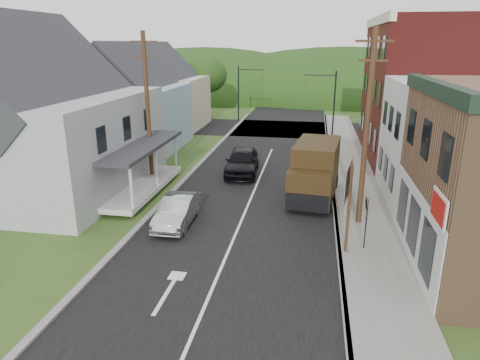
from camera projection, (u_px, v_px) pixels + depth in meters
The scene contains 24 objects.
ground at pixel (230, 248), 18.17m from camera, with size 120.00×120.00×0.00m, color #2D4719.
road at pixel (260, 178), 27.55m from camera, with size 9.00×90.00×0.02m, color black.
cross_road at pixel (281, 129), 43.50m from camera, with size 60.00×9.00×0.02m, color black.
sidewalk_right at pixel (356, 193), 24.70m from camera, with size 2.80×55.00×0.15m, color slate.
curb_right at pixel (333, 191), 24.92m from camera, with size 0.20×55.00×0.15m, color slate.
curb_left at pixel (181, 183), 26.41m from camera, with size 0.30×55.00×0.12m, color slate.
storefront_white at pixel (468, 144), 22.38m from camera, with size 8.00×7.00×6.50m, color silver.
storefront_red at pixel (429, 91), 30.76m from camera, with size 8.00×12.00×10.00m, color maroon.
house_gray at pixel (44, 118), 24.45m from camera, with size 10.20×12.24×8.35m.
house_blue at pixel (137, 103), 34.77m from camera, with size 7.14×8.16×7.28m.
house_cream at pixel (168, 91), 43.30m from camera, with size 7.14×8.16×7.28m.
utility_pole_right at pixel (367, 129), 19.12m from camera, with size 1.60×0.26×9.00m.
utility_pole_left at pixel (148, 108), 25.31m from camera, with size 1.60×0.26×9.00m.
traffic_signal_right at pixel (327, 96), 38.37m from camera, with size 2.87×0.20×6.00m.
traffic_signal_left at pixel (245, 87), 46.33m from camera, with size 2.87×0.20×6.00m.
tree_left_b at pixel (29, 93), 30.69m from camera, with size 4.80×4.80×6.94m.
tree_left_c at pixel (64, 71), 38.20m from camera, with size 5.80×5.80×8.41m.
tree_left_d at pixel (206, 75), 48.16m from camera, with size 4.80×4.80×6.94m.
forested_ridge at pixel (295, 96), 69.77m from camera, with size 90.00×30.00×16.00m, color black.
silver_sedan at pixel (178, 211), 20.41m from camera, with size 1.42×4.06×1.34m, color silver.
dark_sedan at pixel (242, 161), 28.23m from camera, with size 2.02×5.01×1.71m, color black.
delivery_van at pixel (315, 171), 23.57m from camera, with size 2.88×5.79×3.11m.
route_sign_cluster at pixel (348, 195), 16.88m from camera, with size 0.44×2.12×3.74m.
warning_sign at pixel (366, 215), 17.43m from camera, with size 0.10×0.64×2.30m.
Camera 1 is at (3.22, -16.10, 8.32)m, focal length 32.00 mm.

